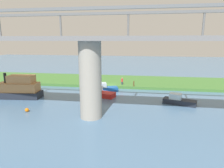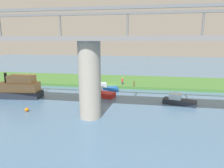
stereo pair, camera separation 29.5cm
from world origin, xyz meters
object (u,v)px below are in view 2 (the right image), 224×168
(motorboat_white, at_px, (18,88))
(person_on_bank, at_px, (122,81))
(riverboat_paddlewheel, at_px, (104,88))
(houseboat_blue, at_px, (99,93))
(marker_buoy, at_px, (27,110))
(motorboat_red, at_px, (178,101))
(bridge_pylon, at_px, (90,80))
(mooring_post, at_px, (134,84))

(motorboat_white, bearing_deg, person_on_bank, -147.32)
(riverboat_paddlewheel, bearing_deg, motorboat_white, 26.22)
(houseboat_blue, bearing_deg, marker_buoy, 48.51)
(motorboat_white, xyz_separation_m, marker_buoy, (-5.03, 5.73, -1.23))
(motorboat_red, bearing_deg, marker_buoy, 17.72)
(bridge_pylon, relative_size, motorboat_red, 1.86)
(bridge_pylon, distance_m, motorboat_white, 15.30)
(marker_buoy, bearing_deg, riverboat_paddlewheel, -122.89)
(motorboat_white, bearing_deg, bridge_pylon, 155.72)
(mooring_post, bearing_deg, motorboat_red, 129.72)
(mooring_post, distance_m, houseboat_blue, 8.16)
(bridge_pylon, relative_size, mooring_post, 9.14)
(person_on_bank, height_order, marker_buoy, person_on_bank)
(person_on_bank, distance_m, motorboat_red, 13.20)
(bridge_pylon, bearing_deg, marker_buoy, -2.89)
(motorboat_white, distance_m, motorboat_red, 24.90)
(riverboat_paddlewheel, relative_size, marker_buoy, 9.76)
(mooring_post, xyz_separation_m, riverboat_paddlewheel, (5.21, 2.54, -0.44))
(person_on_bank, distance_m, houseboat_blue, 7.92)
(mooring_post, distance_m, riverboat_paddlewheel, 5.81)
(motorboat_red, height_order, riverboat_paddlewheel, riverboat_paddlewheel)
(person_on_bank, xyz_separation_m, marker_buoy, (10.65, 15.79, -0.95))
(motorboat_white, distance_m, marker_buoy, 7.72)
(mooring_post, height_order, marker_buoy, mooring_post)
(motorboat_red, distance_m, riverboat_paddlewheel, 13.34)
(mooring_post, height_order, houseboat_blue, houseboat_blue)
(motorboat_red, distance_m, marker_buoy, 20.84)
(person_on_bank, height_order, mooring_post, person_on_bank)
(motorboat_white, distance_m, riverboat_paddlewheel, 14.32)
(motorboat_red, bearing_deg, bridge_pylon, 31.19)
(person_on_bank, bearing_deg, marker_buoy, 56.00)
(motorboat_red, distance_m, houseboat_blue, 12.50)
(motorboat_red, xyz_separation_m, houseboat_blue, (12.30, -2.19, 0.07))
(motorboat_red, bearing_deg, person_on_bank, -45.75)
(person_on_bank, height_order, riverboat_paddlewheel, person_on_bank)
(motorboat_white, bearing_deg, mooring_post, -153.85)
(person_on_bank, relative_size, mooring_post, 1.42)
(riverboat_paddlewheel, distance_m, houseboat_blue, 3.53)
(bridge_pylon, height_order, motorboat_red, bridge_pylon)
(marker_buoy, bearing_deg, mooring_post, -131.71)
(motorboat_red, bearing_deg, riverboat_paddlewheel, -25.32)
(riverboat_paddlewheel, bearing_deg, houseboat_blue, 86.00)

